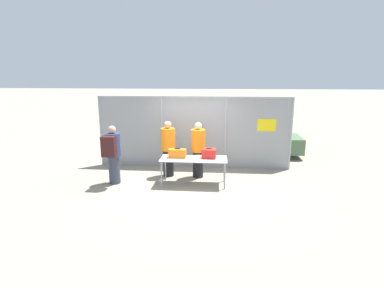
{
  "coord_description": "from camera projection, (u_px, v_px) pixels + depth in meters",
  "views": [
    {
      "loc": [
        0.8,
        -8.15,
        3.08
      ],
      "look_at": [
        0.04,
        0.58,
        1.05
      ],
      "focal_mm": 28.0,
      "sensor_mm": 36.0,
      "label": 1
    }
  ],
  "objects": [
    {
      "name": "inspection_table",
      "position": [
        194.0,
        160.0,
        8.48
      ],
      "size": [
        1.87,
        0.75,
        0.77
      ],
      "color": "silver",
      "rests_on": "ground_plane"
    },
    {
      "name": "utility_trailer",
      "position": [
        254.0,
        144.0,
        11.7
      ],
      "size": [
        4.5,
        2.2,
        0.77
      ],
      "color": "#4C6B47",
      "rests_on": "ground_plane"
    },
    {
      "name": "ground_plane",
      "position": [
        189.0,
        184.0,
        8.67
      ],
      "size": [
        120.0,
        120.0,
        0.0
      ],
      "primitive_type": "plane",
      "color": "gray"
    },
    {
      "name": "suitcase_red",
      "position": [
        209.0,
        153.0,
        8.49
      ],
      "size": [
        0.4,
        0.34,
        0.28
      ],
      "color": "red",
      "rests_on": "inspection_table"
    },
    {
      "name": "suitcase_orange",
      "position": [
        177.0,
        153.0,
        8.52
      ],
      "size": [
        0.5,
        0.22,
        0.27
      ],
      "color": "orange",
      "rests_on": "inspection_table"
    },
    {
      "name": "security_worker_far",
      "position": [
        168.0,
        148.0,
        9.17
      ],
      "size": [
        0.43,
        0.43,
        1.72
      ],
      "rotation": [
        0.0,
        0.0,
        3.12
      ],
      "color": "black",
      "rests_on": "ground_plane"
    },
    {
      "name": "fence_section",
      "position": [
        194.0,
        131.0,
        9.97
      ],
      "size": [
        6.44,
        0.07,
        2.4
      ],
      "color": "#9EA0A5",
      "rests_on": "ground_plane"
    },
    {
      "name": "traveler_hooded",
      "position": [
        113.0,
        153.0,
        8.46
      ],
      "size": [
        0.42,
        0.65,
        1.69
      ],
      "rotation": [
        0.0,
        0.0,
        0.38
      ],
      "color": "#383D4C",
      "rests_on": "ground_plane"
    },
    {
      "name": "security_worker_near",
      "position": [
        198.0,
        149.0,
        9.06
      ],
      "size": [
        0.42,
        0.42,
        1.7
      ],
      "rotation": [
        0.0,
        0.0,
        2.97
      ],
      "color": "black",
      "rests_on": "ground_plane"
    }
  ]
}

